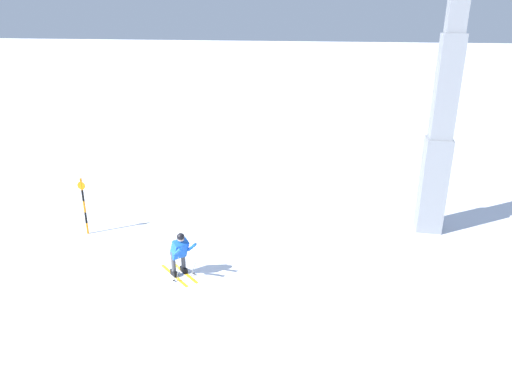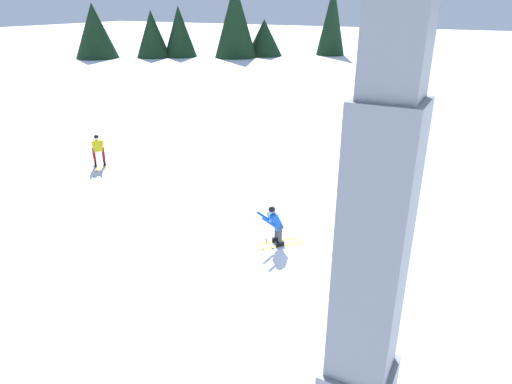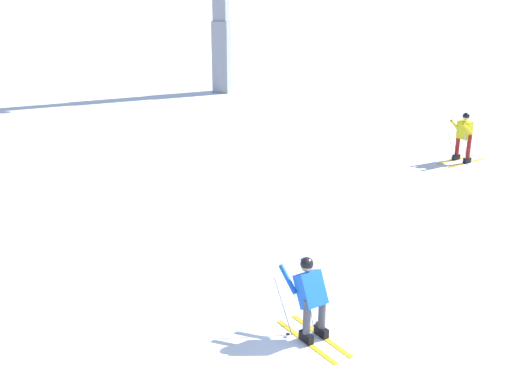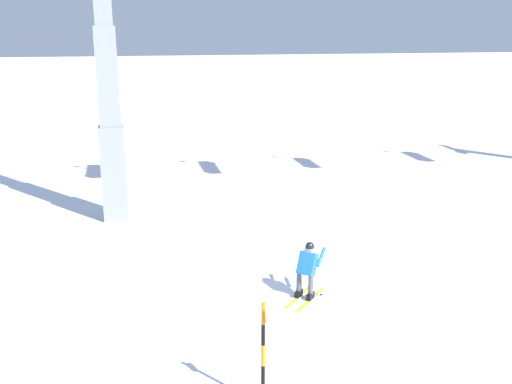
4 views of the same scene
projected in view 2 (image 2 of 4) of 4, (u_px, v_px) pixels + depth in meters
The scene contains 6 objects.
ground_plane at pixel (285, 230), 16.02m from camera, with size 260.00×260.00×0.00m, color white.
skier_carving_main at pixel (275, 223), 14.76m from camera, with size 1.40×1.47×1.53m.
lift_tower_near at pixel (368, 299), 5.21m from camera, with size 0.84×2.63×10.50m.
trail_marker_pole at pixel (373, 184), 17.12m from camera, with size 0.07×0.28×2.03m.
skier_distant_uphill at pixel (98, 148), 21.89m from camera, with size 1.61×1.52×1.59m.
tree_line_ridge at pixel (207, 27), 63.41m from camera, with size 32.49×24.02×9.99m.
Camera 2 is at (-5.73, 13.06, 7.49)m, focal length 31.79 mm.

